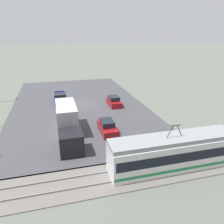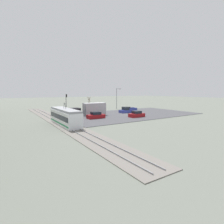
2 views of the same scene
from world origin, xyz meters
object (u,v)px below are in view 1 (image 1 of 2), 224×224
light_rail_tram (172,152)px  sedan_car_0 (114,102)px  box_truck (68,122)px  sedan_car_1 (107,127)px  pickup_truck (60,99)px

light_rail_tram → sedan_car_0: bearing=-88.9°
box_truck → sedan_car_1: size_ratio=2.33×
pickup_truck → sedan_car_0: size_ratio=1.37×
light_rail_tram → sedan_car_0: (0.37, -18.87, -0.89)m
light_rail_tram → pickup_truck: 24.55m
box_truck → sedan_car_0: size_ratio=2.42×
light_rail_tram → box_truck: (8.86, -9.59, 0.04)m
sedan_car_0 → light_rail_tram: bearing=91.1°
light_rail_tram → pickup_truck: bearing=-68.1°
sedan_car_1 → box_truck: bearing=-7.6°
light_rail_tram → sedan_car_1: 9.85m
light_rail_tram → sedan_car_0: size_ratio=2.83×
pickup_truck → box_truck: bearing=91.3°
sedan_car_1 → light_rail_tram: bearing=114.3°
light_rail_tram → sedan_car_1: (4.04, -8.95, -0.89)m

